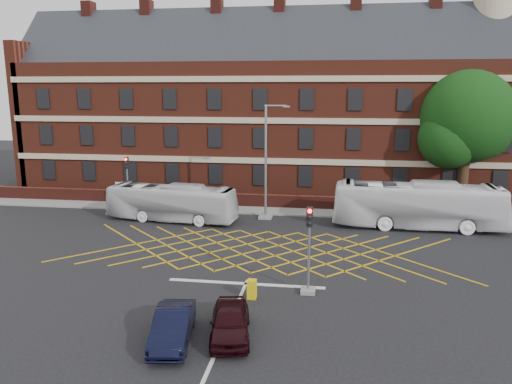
# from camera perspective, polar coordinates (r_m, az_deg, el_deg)

# --- Properties ---
(ground) EXTENTS (120.00, 120.00, 0.00)m
(ground) POSITION_cam_1_polar(r_m,az_deg,el_deg) (28.95, -0.01, -7.86)
(ground) COLOR black
(ground) RESTS_ON ground
(victorian_building) EXTENTS (51.00, 12.17, 20.40)m
(victorian_building) POSITION_cam_1_polar(r_m,az_deg,el_deg) (49.14, 4.09, 9.55)
(victorian_building) COLOR maroon
(victorian_building) RESTS_ON ground
(boundary_wall) EXTENTS (56.00, 0.50, 1.10)m
(boundary_wall) POSITION_cam_1_polar(r_m,az_deg,el_deg) (41.20, 2.64, -1.10)
(boundary_wall) COLOR #4E1B14
(boundary_wall) RESTS_ON ground
(far_pavement) EXTENTS (60.00, 3.00, 0.12)m
(far_pavement) POSITION_cam_1_polar(r_m,az_deg,el_deg) (40.35, 2.49, -2.09)
(far_pavement) COLOR slate
(far_pavement) RESTS_ON ground
(box_junction_hatching) EXTENTS (8.22, 8.22, 0.02)m
(box_junction_hatching) POSITION_cam_1_polar(r_m,az_deg,el_deg) (30.82, 0.54, -6.61)
(box_junction_hatching) COLOR #CC990C
(box_junction_hatching) RESTS_ON ground
(stop_line) EXTENTS (8.00, 0.30, 0.02)m
(stop_line) POSITION_cam_1_polar(r_m,az_deg,el_deg) (25.71, -1.17, -10.43)
(stop_line) COLOR silver
(stop_line) RESTS_ON ground
(centre_line) EXTENTS (0.15, 14.00, 0.02)m
(centre_line) POSITION_cam_1_polar(r_m,az_deg,el_deg) (19.96, -4.41, -17.40)
(centre_line) COLOR silver
(centre_line) RESTS_ON ground
(bus_left) EXTENTS (10.05, 3.51, 2.74)m
(bus_left) POSITION_cam_1_polar(r_m,az_deg,el_deg) (37.65, -9.62, -1.21)
(bus_left) COLOR silver
(bus_left) RESTS_ON ground
(bus_right) EXTENTS (11.91, 3.14, 3.29)m
(bus_right) POSITION_cam_1_polar(r_m,az_deg,el_deg) (36.93, 18.01, -1.45)
(bus_right) COLOR white
(bus_right) RESTS_ON ground
(car_navy) EXTENTS (1.96, 4.11, 1.30)m
(car_navy) POSITION_cam_1_polar(r_m,az_deg,el_deg) (20.35, -9.49, -14.88)
(car_navy) COLOR black
(car_navy) RESTS_ON ground
(car_maroon) EXTENTS (2.17, 4.05, 1.31)m
(car_maroon) POSITION_cam_1_polar(r_m,az_deg,el_deg) (20.47, -2.97, -14.55)
(car_maroon) COLOR black
(car_maroon) RESTS_ON ground
(deciduous_tree) EXTENTS (7.71, 7.52, 11.23)m
(deciduous_tree) POSITION_cam_1_polar(r_m,az_deg,el_deg) (44.22, 22.93, 7.24)
(deciduous_tree) COLOR black
(deciduous_tree) RESTS_ON ground
(traffic_light_near) EXTENTS (0.70, 0.70, 4.27)m
(traffic_light_near) POSITION_cam_1_polar(r_m,az_deg,el_deg) (24.16, 6.05, -7.54)
(traffic_light_near) COLOR slate
(traffic_light_near) RESTS_ON ground
(traffic_light_far) EXTENTS (0.70, 0.70, 4.27)m
(traffic_light_far) POSITION_cam_1_polar(r_m,az_deg,el_deg) (42.03, -14.43, 0.48)
(traffic_light_far) COLOR slate
(traffic_light_far) RESTS_ON ground
(street_lamp) EXTENTS (2.25, 1.00, 8.54)m
(street_lamp) POSITION_cam_1_polar(r_m,az_deg,el_deg) (37.50, 1.21, 1.30)
(street_lamp) COLOR slate
(street_lamp) RESTS_ON ground
(direction_signs) EXTENTS (1.10, 0.16, 2.20)m
(direction_signs) POSITION_cam_1_polar(r_m,az_deg,el_deg) (42.73, -15.04, 0.11)
(direction_signs) COLOR gray
(direction_signs) RESTS_ON ground
(utility_cabinet) EXTENTS (0.42, 0.44, 0.90)m
(utility_cabinet) POSITION_cam_1_polar(r_m,az_deg,el_deg) (23.92, -0.47, -11.04)
(utility_cabinet) COLOR gold
(utility_cabinet) RESTS_ON ground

